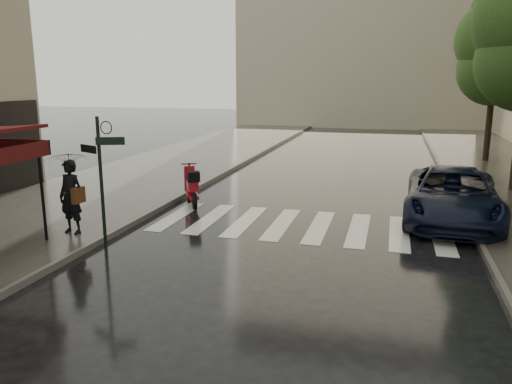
% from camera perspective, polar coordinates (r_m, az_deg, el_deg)
% --- Properties ---
extents(ground, '(120.00, 120.00, 0.00)m').
position_cam_1_polar(ground, '(9.60, -20.17, -12.11)').
color(ground, black).
rests_on(ground, ground).
extents(sidewalk_near, '(6.00, 60.00, 0.12)m').
position_cam_1_polar(sidewalk_near, '(21.72, -11.73, 2.20)').
color(sidewalk_near, '#38332D').
rests_on(sidewalk_near, ground).
extents(curb_near, '(0.12, 60.00, 0.16)m').
position_cam_1_polar(curb_near, '(20.53, -4.11, 1.88)').
color(curb_near, '#595651').
rests_on(curb_near, ground).
extents(curb_far, '(0.12, 60.00, 0.16)m').
position_cam_1_polar(curb_far, '(19.52, 21.37, 0.47)').
color(curb_far, '#595651').
rests_on(curb_far, ground).
extents(crosswalk, '(7.85, 3.20, 0.01)m').
position_cam_1_polar(crosswalk, '(13.78, 5.07, -3.80)').
color(crosswalk, silver).
rests_on(crosswalk, ground).
extents(signpost, '(1.17, 0.29, 3.10)m').
position_cam_1_polar(signpost, '(12.10, -17.31, 2.25)').
color(signpost, black).
rests_on(signpost, ground).
extents(backdrop_building, '(22.00, 6.00, 20.00)m').
position_cam_1_polar(backdrop_building, '(45.49, 13.08, 20.04)').
color(backdrop_building, tan).
rests_on(backdrop_building, ground).
extents(tree_far, '(3.80, 3.80, 8.16)m').
position_cam_1_polar(tree_far, '(26.44, 25.81, 14.81)').
color(tree_far, black).
rests_on(tree_far, sidewalk_far).
extents(pedestrian_with_umbrella, '(1.27, 1.29, 2.56)m').
position_cam_1_polar(pedestrian_with_umbrella, '(13.13, -20.65, 2.73)').
color(pedestrian_with_umbrella, black).
rests_on(pedestrian_with_umbrella, sidewalk_near).
extents(scooter, '(1.08, 1.69, 1.23)m').
position_cam_1_polar(scooter, '(15.99, -7.34, 0.54)').
color(scooter, black).
rests_on(scooter, ground).
extents(parked_car, '(2.81, 5.51, 1.49)m').
position_cam_1_polar(parked_car, '(15.02, 21.52, -0.36)').
color(parked_car, black).
rests_on(parked_car, ground).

